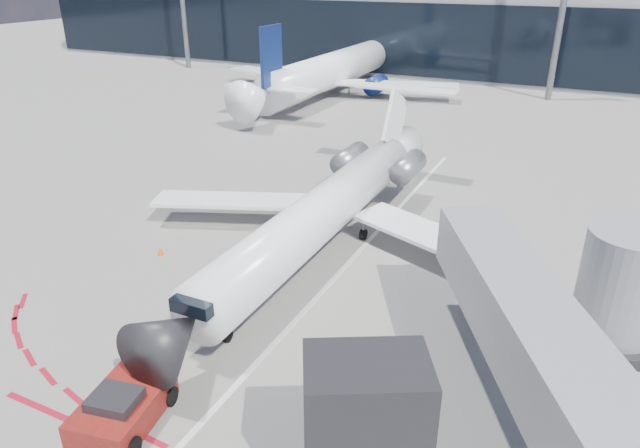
% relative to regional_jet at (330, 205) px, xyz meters
% --- Properties ---
extents(ground, '(260.00, 260.00, 0.00)m').
position_rel_regional_jet_xyz_m(ground, '(1.77, -4.30, -2.26)').
color(ground, slate).
rests_on(ground, ground).
extents(apron_centerline, '(0.25, 40.00, 0.01)m').
position_rel_regional_jet_xyz_m(apron_centerline, '(1.77, -2.30, -2.26)').
color(apron_centerline, silver).
rests_on(apron_centerline, ground).
extents(terminal_building, '(150.00, 24.15, 24.00)m').
position_rel_regional_jet_xyz_m(terminal_building, '(1.77, 60.68, 6.26)').
color(terminal_building, gray).
rests_on(terminal_building, ground).
extents(jet_bridge, '(10.03, 15.20, 4.90)m').
position_rel_regional_jet_xyz_m(jet_bridge, '(11.57, -7.31, 0.75)').
color(jet_bridge, gray).
rests_on(jet_bridge, ground).
extents(regional_jet, '(21.93, 27.04, 6.77)m').
position_rel_regional_jet_xyz_m(regional_jet, '(0.00, 0.00, 0.00)').
color(regional_jet, white).
rests_on(regional_jet, ground).
extents(pushback_tug, '(2.84, 5.57, 1.42)m').
position_rel_regional_jet_xyz_m(pushback_tug, '(-0.52, -15.05, -1.64)').
color(pushback_tug, '#5C120D').
rests_on(pushback_tug, ground).
extents(ramp_worker, '(0.67, 0.52, 1.63)m').
position_rel_regional_jet_xyz_m(ramp_worker, '(6.72, -13.64, -1.44)').
color(ramp_worker, '#DCF019').
rests_on(ramp_worker, ground).
extents(safety_cone_left, '(0.34, 0.34, 0.47)m').
position_rel_regional_jet_xyz_m(safety_cone_left, '(-7.41, -5.09, -2.02)').
color(safety_cone_left, '#FF6005').
rests_on(safety_cone_left, ground).
extents(bg_airliner_0, '(34.06, 36.07, 11.02)m').
position_rel_regional_jet_xyz_m(bg_airliner_0, '(-16.35, 36.67, 3.25)').
color(bg_airliner_0, white).
rests_on(bg_airliner_0, ground).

